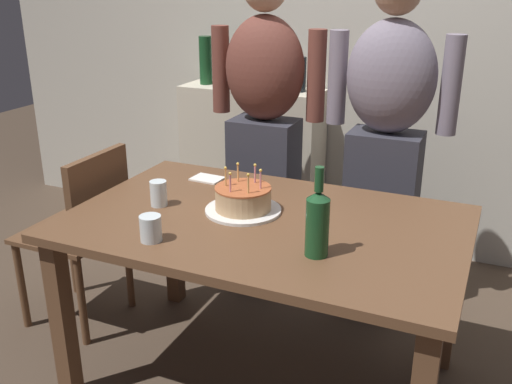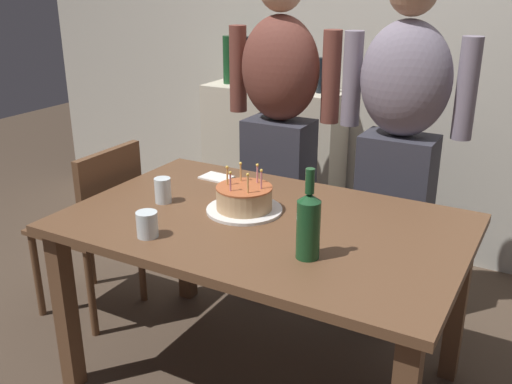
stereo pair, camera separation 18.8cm
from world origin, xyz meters
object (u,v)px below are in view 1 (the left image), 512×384
at_px(wine_bottle, 317,222).
at_px(person_man_bearded, 264,128).
at_px(water_glass_far, 151,228).
at_px(water_glass_near, 159,193).
at_px(dining_chair, 85,225).
at_px(napkin_stack, 207,179).
at_px(person_woman_cardigan, 386,142).
at_px(birthday_cake, 243,200).

xyz_separation_m(wine_bottle, person_man_bearded, (-0.62, 1.00, 0.01)).
relative_size(water_glass_far, wine_bottle, 0.30).
bearing_deg(water_glass_near, dining_chair, 166.86).
distance_m(water_glass_far, napkin_stack, 0.66).
bearing_deg(wine_bottle, water_glass_far, -167.14).
bearing_deg(napkin_stack, person_woman_cardigan, 34.45).
bearing_deg(person_woman_cardigan, water_glass_near, 48.92).
height_order(water_glass_near, water_glass_far, water_glass_near).
distance_m(birthday_cake, water_glass_far, 0.41).
xyz_separation_m(birthday_cake, water_glass_far, (-0.18, -0.37, -0.00)).
height_order(wine_bottle, person_man_bearded, person_man_bearded).
bearing_deg(person_man_bearded, water_glass_near, 82.88).
relative_size(birthday_cake, napkin_stack, 2.20).
bearing_deg(napkin_stack, dining_chair, -155.54).
height_order(birthday_cake, person_woman_cardigan, person_woman_cardigan).
height_order(napkin_stack, person_woman_cardigan, person_woman_cardigan).
distance_m(water_glass_far, person_woman_cardigan, 1.27).
height_order(birthday_cake, napkin_stack, birthday_cake).
xyz_separation_m(water_glass_near, person_man_bearded, (0.10, 0.84, 0.08)).
relative_size(water_glass_near, person_woman_cardigan, 0.06).
height_order(person_woman_cardigan, dining_chair, person_woman_cardigan).
xyz_separation_m(water_glass_far, person_man_bearded, (-0.05, 1.13, 0.09)).
relative_size(person_woman_cardigan, dining_chair, 1.90).
bearing_deg(napkin_stack, birthday_cake, -41.69).
relative_size(water_glass_near, water_glass_far, 1.11).
xyz_separation_m(napkin_stack, person_man_bearded, (0.08, 0.48, 0.13)).
relative_size(water_glass_near, dining_chair, 0.12).
distance_m(person_woman_cardigan, dining_chair, 1.47).
distance_m(birthday_cake, napkin_stack, 0.42).
bearing_deg(person_man_bearded, napkin_stack, 80.94).
distance_m(birthday_cake, person_man_bearded, 0.80).
height_order(napkin_stack, dining_chair, dining_chair).
distance_m(birthday_cake, water_glass_near, 0.35).
bearing_deg(water_glass_far, person_woman_cardigan, 63.02).
height_order(napkin_stack, person_man_bearded, person_man_bearded).
bearing_deg(water_glass_near, birthday_cake, 13.15).
bearing_deg(water_glass_far, birthday_cake, 63.74).
bearing_deg(wine_bottle, napkin_stack, 143.18).
bearing_deg(dining_chair, person_man_bearded, 140.10).
height_order(wine_bottle, person_woman_cardigan, person_woman_cardigan).
xyz_separation_m(water_glass_near, water_glass_far, (0.16, -0.29, -0.01)).
bearing_deg(person_woman_cardigan, water_glass_far, 63.02).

